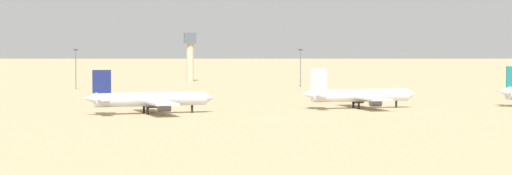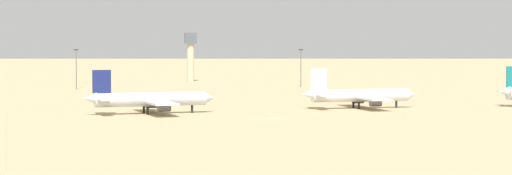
# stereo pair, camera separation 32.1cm
# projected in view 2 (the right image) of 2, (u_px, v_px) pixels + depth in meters

# --- Properties ---
(ground) EXTENTS (4000.00, 4000.00, 0.00)m
(ground) POSITION_uv_depth(u_px,v_px,m) (271.00, 119.00, 222.34)
(ground) COLOR tan
(ridge_center) EXTENTS (416.87, 412.11, 106.69)m
(ridge_center) POSITION_uv_depth(u_px,v_px,m) (64.00, 18.00, 1367.45)
(ridge_center) COLOR slate
(ridge_center) RESTS_ON ground
(ridge_east) EXTENTS (469.84, 411.04, 98.15)m
(ridge_east) POSITION_uv_depth(u_px,v_px,m) (290.00, 21.00, 1395.32)
(ridge_east) COLOR slate
(ridge_east) RESTS_ON ground
(parked_jet_navy_3) EXTENTS (34.12, 28.95, 11.27)m
(parked_jet_navy_3) POSITION_uv_depth(u_px,v_px,m) (149.00, 99.00, 236.21)
(parked_jet_navy_3) COLOR silver
(parked_jet_navy_3) RESTS_ON ground
(parked_jet_white_4) EXTENTS (33.30, 27.99, 11.00)m
(parked_jet_white_4) POSITION_uv_depth(u_px,v_px,m) (359.00, 95.00, 255.11)
(parked_jet_white_4) COLOR silver
(parked_jet_white_4) RESTS_ON ground
(control_tower) EXTENTS (5.20, 5.20, 22.36)m
(control_tower) POSITION_uv_depth(u_px,v_px,m) (191.00, 52.00, 426.41)
(control_tower) COLOR #C6B793
(control_tower) RESTS_ON ground
(light_pole_west) EXTENTS (1.80, 0.50, 15.26)m
(light_pole_west) POSITION_uv_depth(u_px,v_px,m) (301.00, 65.00, 377.18)
(light_pole_west) COLOR #59595E
(light_pole_west) RESTS_ON ground
(light_pole_mid) EXTENTS (1.80, 0.50, 15.40)m
(light_pole_mid) POSITION_uv_depth(u_px,v_px,m) (76.00, 66.00, 359.06)
(light_pole_mid) COLOR #59595E
(light_pole_mid) RESTS_ON ground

